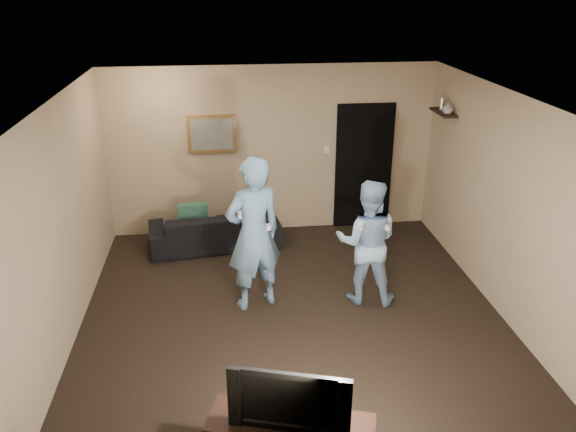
{
  "coord_description": "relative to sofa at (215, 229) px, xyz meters",
  "views": [
    {
      "loc": [
        -0.73,
        -5.78,
        3.78
      ],
      "look_at": [
        -0.01,
        0.3,
        1.15
      ],
      "focal_mm": 35.0,
      "sensor_mm": 36.0,
      "label": 1
    }
  ],
  "objects": [
    {
      "name": "painting_frame",
      "position": [
        0.03,
        0.53,
        1.32
      ],
      "size": [
        0.72,
        0.05,
        0.57
      ],
      "primitive_type": "cube",
      "color": "olive",
      "rests_on": "wall_back"
    },
    {
      "name": "shelf_figurine",
      "position": [
        3.32,
        -0.06,
        1.82
      ],
      "size": [
        0.06,
        0.06,
        0.18
      ],
      "primitive_type": "cylinder",
      "color": "silver",
      "rests_on": "wall_shelf"
    },
    {
      "name": "wall_shelf",
      "position": [
        3.32,
        -0.15,
        1.71
      ],
      "size": [
        0.2,
        0.6,
        0.03
      ],
      "primitive_type": "cube",
      "color": "black",
      "rests_on": "wall_right"
    },
    {
      "name": "wii_player_left",
      "position": [
        0.5,
        -1.71,
        0.68
      ],
      "size": [
        0.82,
        0.68,
        1.92
      ],
      "color": "#72A0C6",
      "rests_on": "ground"
    },
    {
      "name": "sofa",
      "position": [
        0.0,
        0.0,
        0.0
      ],
      "size": [
        1.99,
        0.98,
        0.56
      ],
      "primitive_type": "imported",
      "rotation": [
        0.0,
        0.0,
        3.26
      ],
      "color": "black",
      "rests_on": "ground"
    },
    {
      "name": "wall_right",
      "position": [
        3.43,
        -1.95,
        1.02
      ],
      "size": [
        0.04,
        5.0,
        2.6
      ],
      "primitive_type": "cube",
      "color": "tan",
      "rests_on": "ground"
    },
    {
      "name": "wall_front",
      "position": [
        0.93,
        -4.45,
        1.02
      ],
      "size": [
        5.0,
        0.04,
        2.6
      ],
      "primitive_type": "cube",
      "color": "tan",
      "rests_on": "ground"
    },
    {
      "name": "painting_canvas",
      "position": [
        0.03,
        0.5,
        1.32
      ],
      "size": [
        0.62,
        0.01,
        0.47
      ],
      "primitive_type": "cube",
      "color": "slate",
      "rests_on": "painting_frame"
    },
    {
      "name": "wii_player_right",
      "position": [
        1.87,
        -1.74,
        0.52
      ],
      "size": [
        0.9,
        0.78,
        1.59
      ],
      "color": "#98BEDD",
      "rests_on": "ground"
    },
    {
      "name": "light_switch",
      "position": [
        1.78,
        0.53,
        1.02
      ],
      "size": [
        0.08,
        0.02,
        0.12
      ],
      "primitive_type": "cube",
      "color": "silver",
      "rests_on": "wall_back"
    },
    {
      "name": "wall_back",
      "position": [
        0.93,
        0.55,
        1.02
      ],
      "size": [
        5.0,
        0.04,
        2.6
      ],
      "primitive_type": "cube",
      "color": "tan",
      "rests_on": "ground"
    },
    {
      "name": "ceiling",
      "position": [
        0.93,
        -1.95,
        2.32
      ],
      "size": [
        5.0,
        5.0,
        0.04
      ],
      "primitive_type": "cube",
      "color": "silver",
      "rests_on": "wall_back"
    },
    {
      "name": "wall_left",
      "position": [
        -1.57,
        -1.95,
        1.02
      ],
      "size": [
        0.04,
        5.0,
        2.6
      ],
      "primitive_type": "cube",
      "color": "tan",
      "rests_on": "ground"
    },
    {
      "name": "doorway",
      "position": [
        2.38,
        0.52,
        0.72
      ],
      "size": [
        0.9,
        0.06,
        2.0
      ],
      "primitive_type": "cube",
      "color": "black",
      "rests_on": "ground"
    },
    {
      "name": "throw_pillow",
      "position": [
        -0.3,
        0.0,
        0.2
      ],
      "size": [
        0.44,
        0.15,
        0.43
      ],
      "primitive_type": "cube",
      "rotation": [
        0.0,
        0.0,
        0.04
      ],
      "color": "#194B39",
      "rests_on": "sofa"
    },
    {
      "name": "shelf_vase",
      "position": [
        3.32,
        -0.29,
        1.8
      ],
      "size": [
        0.19,
        0.19,
        0.16
      ],
      "primitive_type": "imported",
      "rotation": [
        0.0,
        0.0,
        0.28
      ],
      "color": "#AEAEB3",
      "rests_on": "wall_shelf"
    },
    {
      "name": "ground",
      "position": [
        0.93,
        -1.95,
        -0.28
      ],
      "size": [
        5.0,
        5.0,
        0.0
      ],
      "primitive_type": "plane",
      "color": "black",
      "rests_on": "ground"
    },
    {
      "name": "television",
      "position": [
        0.63,
        -4.28,
        0.49
      ],
      "size": [
        0.96,
        0.4,
        0.55
      ],
      "primitive_type": "imported",
      "rotation": [
        0.0,
        0.0,
        -0.29
      ],
      "color": "black",
      "rests_on": "tv_console"
    }
  ]
}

